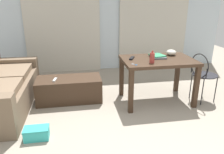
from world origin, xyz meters
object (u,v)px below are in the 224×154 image
book_stack (157,56)px  coffee_table (69,89)px  craft_table (158,65)px  shoebox (37,133)px  bowl (171,52)px  tv_remote_primary (55,80)px  scissors (135,65)px  wire_chair (202,72)px  tv_remote_on_table (132,58)px  bottle_near (152,58)px

book_stack → coffee_table: bearing=173.2°
craft_table → shoebox: 2.11m
craft_table → book_stack: bearing=76.6°
bowl → tv_remote_primary: bowl is taller
scissors → shoebox: bearing=-158.8°
bowl → wire_chair: bearing=-37.7°
coffee_table → craft_table: (1.46, -0.28, 0.43)m
craft_table → bowl: bearing=32.5°
wire_chair → tv_remote_on_table: 1.20m
wire_chair → bowl: bowl is taller
bowl → bottle_near: bearing=-140.6°
scissors → shoebox: size_ratio=0.32×
craft_table → bottle_near: bearing=-131.4°
tv_remote_primary → craft_table: bearing=2.8°
wire_chair → tv_remote_on_table: size_ratio=4.69×
wire_chair → bowl: bearing=142.3°
scissors → tv_remote_primary: 1.36m
shoebox → tv_remote_primary: bearing=79.6°
bowl → coffee_table: bearing=177.4°
craft_table → tv_remote_on_table: size_ratio=6.49×
wire_chair → tv_remote_primary: size_ratio=5.27×
tv_remote_primary → wire_chair: bearing=2.0°
bottle_near → tv_remote_on_table: size_ratio=1.06×
bottle_near → tv_remote_on_table: (-0.24, 0.28, -0.07)m
coffee_table → book_stack: 1.60m
wire_chair → book_stack: bearing=161.9°
bowl → tv_remote_on_table: size_ratio=0.94×
wire_chair → tv_remote_primary: bearing=171.8°
bowl → book_stack: size_ratio=0.57×
tv_remote_on_table → tv_remote_primary: 1.32m
coffee_table → shoebox: (-0.41, -1.08, -0.12)m
coffee_table → tv_remote_primary: bearing=-164.7°
scissors → tv_remote_on_table: bearing=83.7°
bottle_near → tv_remote_on_table: bearing=130.6°
book_stack → shoebox: 2.21m
scissors → tv_remote_primary: scissors is taller
coffee_table → scissors: scissors is taller
bottle_near → tv_remote_primary: size_ratio=1.20×
coffee_table → bowl: size_ratio=6.45×
bowl → tv_remote_on_table: 0.74m
scissors → tv_remote_primary: (-1.22, 0.47, -0.34)m
wire_chair → bottle_near: bearing=-175.5°
bottle_near → shoebox: size_ratio=0.62×
tv_remote_primary → book_stack: bearing=6.3°
wire_chair → shoebox: (-2.61, -0.67, -0.45)m
tv_remote_primary → bottle_near: bearing=-5.5°
tv_remote_on_table → scissors: tv_remote_on_table is taller
book_stack → scissors: size_ratio=2.94×
scissors → shoebox: 1.66m
scissors → coffee_table: bearing=151.9°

